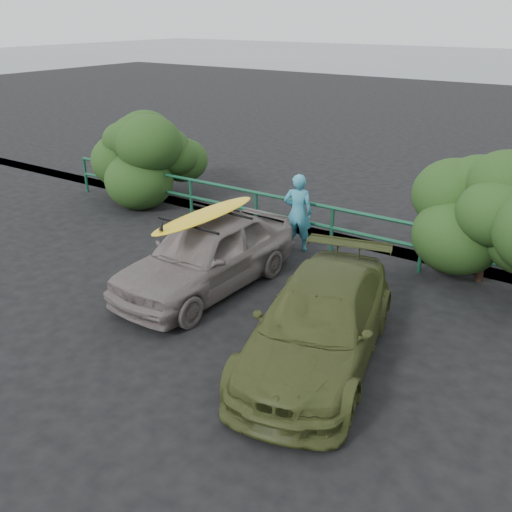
{
  "coord_description": "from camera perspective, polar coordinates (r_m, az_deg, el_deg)",
  "views": [
    {
      "loc": [
        6.19,
        -5.54,
        4.88
      ],
      "look_at": [
        1.16,
        1.83,
        1.04
      ],
      "focal_mm": 40.0,
      "sensor_mm": 36.0,
      "label": 1
    }
  ],
  "objects": [
    {
      "name": "sedan",
      "position": [
        10.71,
        -4.96,
        0.18
      ],
      "size": [
        1.77,
        4.12,
        1.39
      ],
      "primitive_type": "imported",
      "rotation": [
        0.0,
        0.0,
        -0.03
      ],
      "color": "slate",
      "rests_on": "ground"
    },
    {
      "name": "shrub_left",
      "position": [
        15.94,
        -10.68,
        9.47
      ],
      "size": [
        3.2,
        2.4,
        2.38
      ],
      "primitive_type": null,
      "color": "#26471A",
      "rests_on": "ground"
    },
    {
      "name": "roof_rack",
      "position": [
        10.46,
        -5.09,
        3.8
      ],
      "size": [
        1.45,
        1.04,
        0.05
      ],
      "primitive_type": null,
      "rotation": [
        0.0,
        0.0,
        -0.03
      ],
      "color": "black",
      "rests_on": "sedan"
    },
    {
      "name": "surfboard",
      "position": [
        10.43,
        -5.1,
        4.13
      ],
      "size": [
        0.64,
        2.7,
        0.08
      ],
      "primitive_type": "ellipsoid",
      "rotation": [
        0.0,
        0.0,
        -0.03
      ],
      "color": "yellow",
      "rests_on": "roof_rack"
    },
    {
      "name": "olive_vehicle",
      "position": [
        8.56,
        6.26,
        -6.72
      ],
      "size": [
        2.7,
        4.57,
        1.24
      ],
      "primitive_type": "imported",
      "rotation": [
        0.0,
        0.0,
        0.24
      ],
      "color": "#3F4920",
      "rests_on": "ground"
    },
    {
      "name": "man",
      "position": [
        12.42,
        4.21,
        4.34
      ],
      "size": [
        0.74,
        0.62,
        1.73
      ],
      "primitive_type": "imported",
      "rotation": [
        0.0,
        0.0,
        3.51
      ],
      "color": "teal",
      "rests_on": "ground"
    },
    {
      "name": "ground",
      "position": [
        9.63,
        -12.03,
        -7.74
      ],
      "size": [
        80.0,
        80.0,
        0.0
      ],
      "primitive_type": "plane",
      "color": "black"
    },
    {
      "name": "guardrail",
      "position": [
        12.98,
        3.66,
        3.58
      ],
      "size": [
        14.0,
        0.08,
        1.04
      ],
      "primitive_type": null,
      "color": "#164E34",
      "rests_on": "ground"
    }
  ]
}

